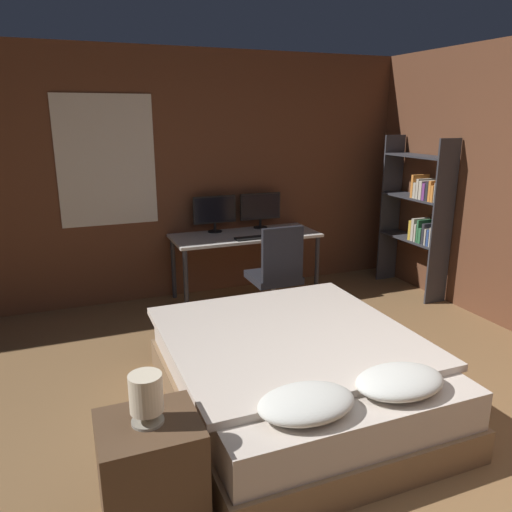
# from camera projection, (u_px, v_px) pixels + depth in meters

# --- Properties ---
(wall_back) EXTENTS (12.00, 0.08, 2.70)m
(wall_back) POSITION_uv_depth(u_px,v_px,m) (220.00, 175.00, 5.67)
(wall_back) COLOR brown
(wall_back) RESTS_ON ground_plane
(bed) EXTENTS (1.69, 2.01, 0.60)m
(bed) POSITION_uv_depth(u_px,v_px,m) (295.00, 373.00, 3.51)
(bed) COLOR #846647
(bed) RESTS_ON ground_plane
(nightstand) EXTENTS (0.49, 0.44, 0.59)m
(nightstand) POSITION_uv_depth(u_px,v_px,m) (151.00, 474.00, 2.48)
(nightstand) COLOR brown
(nightstand) RESTS_ON ground_plane
(bedside_lamp) EXTENTS (0.16, 0.16, 0.25)m
(bedside_lamp) POSITION_uv_depth(u_px,v_px,m) (146.00, 395.00, 2.35)
(bedside_lamp) COLOR gray
(bedside_lamp) RESTS_ON nightstand
(desk) EXTENTS (1.62, 0.67, 0.74)m
(desk) POSITION_uv_depth(u_px,v_px,m) (245.00, 241.00, 5.55)
(desk) COLOR beige
(desk) RESTS_ON ground_plane
(monitor_left) EXTENTS (0.49, 0.16, 0.41)m
(monitor_left) POSITION_uv_depth(u_px,v_px,m) (215.00, 211.00, 5.57)
(monitor_left) COLOR black
(monitor_left) RESTS_ON desk
(monitor_right) EXTENTS (0.49, 0.16, 0.41)m
(monitor_right) POSITION_uv_depth(u_px,v_px,m) (260.00, 208.00, 5.77)
(monitor_right) COLOR black
(monitor_right) RESTS_ON desk
(keyboard) EXTENTS (0.38, 0.13, 0.02)m
(keyboard) POSITION_uv_depth(u_px,v_px,m) (253.00, 238.00, 5.32)
(keyboard) COLOR black
(keyboard) RESTS_ON desk
(computer_mouse) EXTENTS (0.07, 0.05, 0.04)m
(computer_mouse) POSITION_uv_depth(u_px,v_px,m) (277.00, 235.00, 5.42)
(computer_mouse) COLOR black
(computer_mouse) RESTS_ON desk
(office_chair) EXTENTS (0.52, 0.52, 1.01)m
(office_chair) POSITION_uv_depth(u_px,v_px,m) (276.00, 284.00, 4.90)
(office_chair) COLOR black
(office_chair) RESTS_ON ground_plane
(bookshelf) EXTENTS (0.28, 0.93, 1.79)m
(bookshelf) POSITION_uv_depth(u_px,v_px,m) (421.00, 210.00, 5.61)
(bookshelf) COLOR #333338
(bookshelf) RESTS_ON ground_plane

